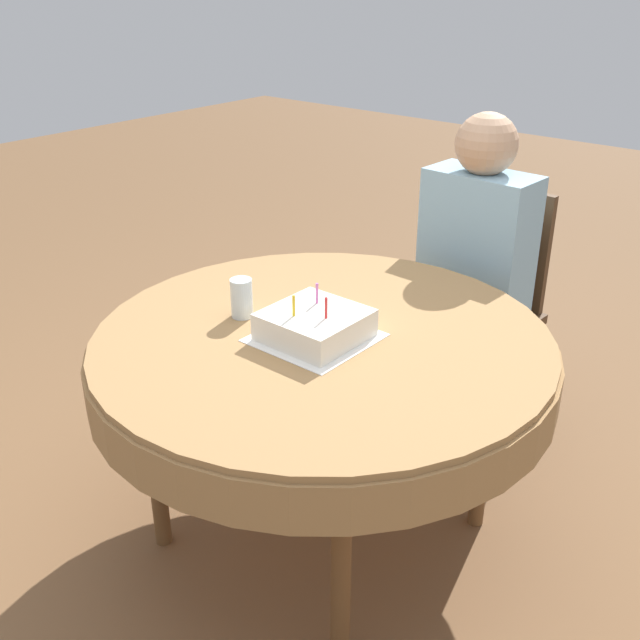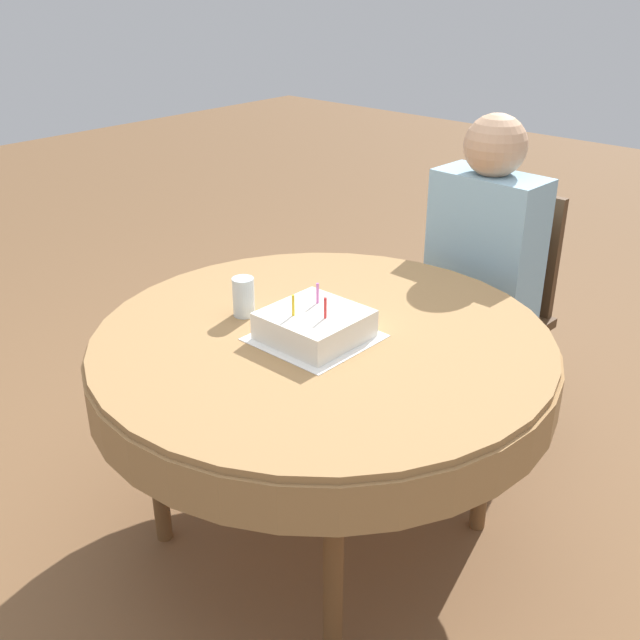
# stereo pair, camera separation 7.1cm
# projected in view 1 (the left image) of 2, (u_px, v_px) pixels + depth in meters

# --- Properties ---
(ground_plane) EXTENTS (12.00, 12.00, 0.00)m
(ground_plane) POSITION_uv_depth(u_px,v_px,m) (322.00, 531.00, 2.38)
(ground_plane) COLOR brown
(dining_table) EXTENTS (1.30, 1.30, 0.71)m
(dining_table) POSITION_uv_depth(u_px,v_px,m) (322.00, 360.00, 2.11)
(dining_table) COLOR #9E7547
(dining_table) RESTS_ON ground_plane
(chair) EXTENTS (0.44, 0.44, 0.89)m
(chair) POSITION_uv_depth(u_px,v_px,m) (481.00, 300.00, 2.83)
(chair) COLOR #4C331E
(chair) RESTS_ON ground_plane
(person) EXTENTS (0.40, 0.30, 1.19)m
(person) POSITION_uv_depth(u_px,v_px,m) (474.00, 248.00, 2.67)
(person) COLOR tan
(person) RESTS_ON ground_plane
(napkin) EXTENTS (0.30, 0.30, 0.00)m
(napkin) POSITION_uv_depth(u_px,v_px,m) (315.00, 337.00, 2.06)
(napkin) COLOR white
(napkin) RESTS_ON dining_table
(birthday_cake) EXTENTS (0.25, 0.25, 0.14)m
(birthday_cake) POSITION_uv_depth(u_px,v_px,m) (314.00, 325.00, 2.04)
(birthday_cake) COLOR white
(birthday_cake) RESTS_ON dining_table
(drinking_glass) EXTENTS (0.06, 0.06, 0.12)m
(drinking_glass) POSITION_uv_depth(u_px,v_px,m) (242.00, 298.00, 2.16)
(drinking_glass) COLOR silver
(drinking_glass) RESTS_ON dining_table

